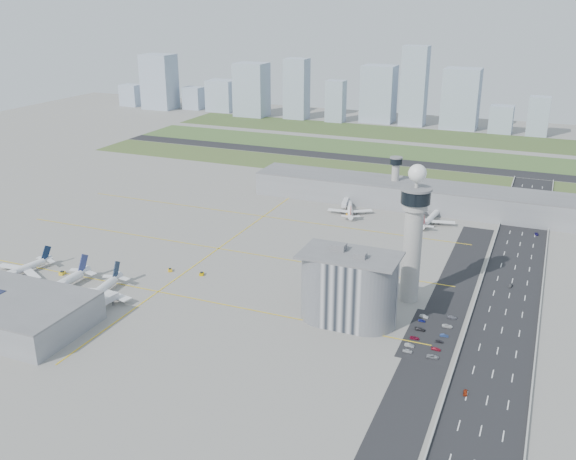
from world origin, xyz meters
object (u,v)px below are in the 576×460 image
at_px(car_lot_4, 422,321).
at_px(car_lot_8, 439,341).
at_px(car_lot_2, 415,338).
at_px(car_lot_7, 436,349).
at_px(tug_0, 62,273).
at_px(tug_5, 420,227).
at_px(jet_bridge_far_1, 421,210).
at_px(car_hw_0, 465,393).
at_px(admin_building, 349,288).
at_px(car_lot_11, 452,317).
at_px(airplane_near_b, 55,282).
at_px(car_lot_10, 447,326).
at_px(jet_bridge_near_2, 93,309).
at_px(jet_bridge_far_0, 346,201).
at_px(tug_3, 202,274).
at_px(car_lot_5, 424,316).
at_px(car_lot_9, 444,336).
at_px(car_hw_4, 516,203).
at_px(car_hw_1, 510,286).
at_px(jet_bridge_near_1, 40,297).
at_px(tug_2, 170,270).
at_px(car_hw_2, 536,234).
at_px(airplane_near_a, 18,266).
at_px(airplane_far_a, 350,206).
at_px(airplane_near_c, 96,288).
at_px(airplane_far_b, 431,215).
at_px(car_lot_3, 420,329).
at_px(tug_4, 348,214).
at_px(tug_1, 71,289).
at_px(secondary_tower, 395,176).

height_order(car_lot_4, car_lot_8, car_lot_8).
height_order(car_lot_2, car_lot_7, car_lot_7).
bearing_deg(tug_0, tug_5, -146.66).
relative_size(jet_bridge_far_1, car_hw_0, 3.86).
height_order(car_lot_7, car_lot_8, car_lot_7).
relative_size(admin_building, car_lot_11, 10.03).
height_order(airplane_near_b, car_hw_0, airplane_near_b).
bearing_deg(car_lot_10, jet_bridge_near_2, 104.50).
height_order(jet_bridge_far_0, car_hw_0, jet_bridge_far_0).
relative_size(tug_3, car_lot_10, 0.64).
xyz_separation_m(jet_bridge_far_0, car_lot_4, (80.20, -143.33, -2.31)).
bearing_deg(car_lot_5, car_lot_9, -134.42).
distance_m(jet_bridge_far_0, car_hw_4, 115.05).
bearing_deg(tug_3, car_hw_1, 0.35).
distance_m(jet_bridge_near_1, tug_2, 64.29).
bearing_deg(car_hw_2, car_lot_10, -110.66).
distance_m(car_hw_0, car_hw_4, 238.43).
height_order(airplane_near_a, airplane_far_a, airplane_near_a).
distance_m(airplane_near_c, car_lot_5, 149.58).
relative_size(airplane_near_a, car_lot_8, 11.73).
distance_m(airplane_far_b, car_lot_5, 127.76).
relative_size(car_lot_3, car_lot_7, 1.15).
bearing_deg(airplane_far_b, car_lot_4, -165.80).
relative_size(airplane_near_c, jet_bridge_far_0, 2.97).
relative_size(tug_0, tug_5, 1.03).
height_order(jet_bridge_far_0, car_lot_5, jet_bridge_far_0).
xyz_separation_m(car_lot_8, car_hw_4, (14.43, 205.76, 0.06)).
distance_m(tug_3, car_lot_4, 112.90).
height_order(airplane_near_b, jet_bridge_near_1, airplane_near_b).
bearing_deg(airplane_near_b, tug_0, -143.81).
relative_size(airplane_near_a, car_lot_2, 9.73).
xyz_separation_m(airplane_near_a, tug_4, (123.40, 155.02, -4.43)).
xyz_separation_m(car_lot_2, car_hw_1, (32.12, 67.74, 0.05)).
height_order(tug_3, car_lot_9, tug_3).
bearing_deg(tug_1, airplane_near_a, -151.41).
distance_m(tug_5, car_hw_4, 88.82).
height_order(jet_bridge_near_2, car_lot_11, jet_bridge_near_2).
bearing_deg(airplane_near_a, car_hw_4, 146.57).
relative_size(car_lot_2, car_hw_1, 1.09).
xyz_separation_m(jet_bridge_near_2, car_lot_10, (146.24, 48.82, -2.23)).
xyz_separation_m(tug_4, car_lot_4, (73.40, -125.00, -0.33)).
bearing_deg(car_lot_9, car_hw_0, -168.88).
xyz_separation_m(car_lot_8, car_hw_0, (14.99, -32.66, 0.07)).
bearing_deg(tug_3, airplane_far_a, 54.99).
height_order(tug_2, car_lot_3, tug_2).
xyz_separation_m(car_lot_5, car_lot_11, (11.61, 3.82, -0.02)).
relative_size(car_lot_4, car_hw_2, 0.76).
distance_m(secondary_tower, tug_0, 221.87).
distance_m(jet_bridge_near_1, tug_3, 76.66).
bearing_deg(car_lot_4, car_lot_2, -176.36).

